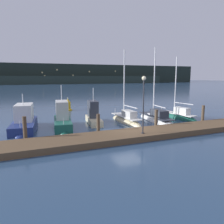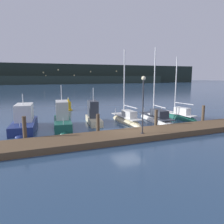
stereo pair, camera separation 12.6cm
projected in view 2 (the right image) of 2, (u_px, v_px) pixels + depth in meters
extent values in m
plane|color=navy|center=(128.00, 132.00, 18.82)|extent=(400.00, 400.00, 0.00)
cube|color=brown|center=(138.00, 134.00, 17.21)|extent=(22.63, 2.80, 0.45)
cylinder|color=#4C3D2D|center=(25.00, 130.00, 15.53)|extent=(0.28, 0.28, 1.97)
cylinder|color=#4C3D2D|center=(98.00, 125.00, 17.59)|extent=(0.28, 0.28, 1.77)
cylinder|color=#4C3D2D|center=(156.00, 120.00, 19.63)|extent=(0.28, 0.28, 1.80)
cylinder|color=#4C3D2D|center=(203.00, 115.00, 21.67)|extent=(0.28, 0.28, 1.92)
ellipsoid|color=navy|center=(25.00, 130.00, 19.63)|extent=(2.82, 6.18, 1.24)
cube|color=navy|center=(24.00, 126.00, 19.57)|extent=(2.58, 5.57, 0.76)
cube|color=silver|center=(24.00, 112.00, 19.96)|extent=(1.74, 2.78, 1.49)
cube|color=black|center=(26.00, 108.00, 21.06)|extent=(1.28, 0.44, 0.66)
cylinder|color=silver|center=(23.00, 99.00, 19.30)|extent=(0.07, 0.07, 0.98)
cylinder|color=silver|center=(20.00, 124.00, 17.07)|extent=(0.04, 0.04, 0.60)
ellipsoid|color=#195647|center=(63.00, 128.00, 20.14)|extent=(2.27, 5.61, 1.28)
cube|color=#195647|center=(63.00, 124.00, 20.07)|extent=(2.08, 5.05, 0.86)
cube|color=silver|center=(62.00, 110.00, 20.39)|extent=(1.38, 2.52, 1.62)
cube|color=black|center=(61.00, 106.00, 21.39)|extent=(0.98, 0.42, 0.72)
cylinder|color=silver|center=(61.00, 93.00, 19.72)|extent=(0.07, 0.07, 1.50)
cylinder|color=silver|center=(63.00, 121.00, 17.77)|extent=(0.04, 0.04, 0.60)
ellipsoid|color=beige|center=(94.00, 123.00, 22.27)|extent=(1.88, 4.66, 0.99)
cube|color=beige|center=(94.00, 121.00, 22.22)|extent=(1.72, 4.19, 0.60)
cube|color=#333842|center=(93.00, 109.00, 22.47)|extent=(1.13, 2.09, 1.68)
cube|color=black|center=(92.00, 105.00, 23.30)|extent=(0.80, 0.41, 0.74)
cylinder|color=silver|center=(93.00, 95.00, 21.88)|extent=(0.07, 0.07, 1.34)
cylinder|color=silver|center=(97.00, 118.00, 20.31)|extent=(0.04, 0.04, 0.60)
ellipsoid|color=beige|center=(126.00, 122.00, 22.97)|extent=(1.53, 5.85, 1.13)
cube|color=silver|center=(126.00, 116.00, 22.88)|extent=(1.29, 4.91, 0.08)
cube|color=silver|center=(129.00, 114.00, 22.19)|extent=(0.87, 1.88, 0.69)
cylinder|color=silver|center=(124.00, 83.00, 22.74)|extent=(0.12, 0.12, 6.86)
cylinder|color=silver|center=(130.00, 107.00, 21.89)|extent=(0.18, 2.71, 0.09)
cylinder|color=silver|center=(115.00, 111.00, 25.24)|extent=(0.04, 0.04, 0.50)
ellipsoid|color=white|center=(155.00, 121.00, 23.73)|extent=(2.46, 6.80, 1.30)
cube|color=#333842|center=(156.00, 116.00, 23.65)|extent=(2.06, 5.71, 0.08)
cube|color=#333842|center=(159.00, 113.00, 22.82)|extent=(1.28, 2.23, 0.74)
cylinder|color=silver|center=(154.00, 82.00, 23.56)|extent=(0.12, 0.12, 7.30)
cylinder|color=silver|center=(159.00, 107.00, 22.73)|extent=(0.36, 2.61, 0.09)
cylinder|color=silver|center=(144.00, 110.00, 26.51)|extent=(0.04, 0.04, 0.50)
ellipsoid|color=#195647|center=(177.00, 118.00, 24.99)|extent=(2.11, 5.68, 1.27)
cube|color=silver|center=(177.00, 114.00, 24.90)|extent=(1.78, 4.77, 0.08)
cube|color=silver|center=(182.00, 111.00, 24.27)|extent=(1.04, 1.87, 0.74)
cylinder|color=silver|center=(176.00, 85.00, 24.76)|extent=(0.12, 0.12, 6.34)
cylinder|color=silver|center=(184.00, 104.00, 23.98)|extent=(0.47, 2.57, 0.09)
cylinder|color=silver|center=(162.00, 109.00, 27.02)|extent=(0.04, 0.04, 0.50)
cylinder|color=gold|center=(69.00, 110.00, 30.81)|extent=(1.10, 1.10, 0.16)
cylinder|color=gold|center=(68.00, 106.00, 30.72)|extent=(0.74, 0.74, 1.03)
cone|color=gold|center=(68.00, 100.00, 30.59)|extent=(0.52, 0.52, 0.50)
sphere|color=#F9EAB7|center=(68.00, 98.00, 30.55)|extent=(0.16, 0.16, 0.16)
cylinder|color=#2D2D33|center=(142.00, 133.00, 16.65)|extent=(0.24, 0.24, 0.06)
cylinder|color=#2D2D33|center=(143.00, 107.00, 16.32)|extent=(0.10, 0.10, 3.97)
sphere|color=#F9EAB7|center=(144.00, 78.00, 15.98)|extent=(0.32, 0.32, 0.32)
cube|color=#1E2823|center=(36.00, 74.00, 140.26)|extent=(240.00, 16.00, 12.62)
cube|color=#26332C|center=(59.00, 80.00, 136.66)|extent=(144.00, 10.00, 4.95)
cube|color=#F4DB8C|center=(101.00, 81.00, 149.15)|extent=(0.80, 0.10, 0.80)
cube|color=#F4DB8C|center=(43.00, 72.00, 134.27)|extent=(0.80, 0.10, 0.80)
cube|color=#F4DB8C|center=(116.00, 71.00, 152.29)|extent=(0.80, 0.10, 0.80)
cube|color=#F4DB8C|center=(74.00, 75.00, 141.66)|extent=(0.80, 0.10, 0.80)
cube|color=#F4DB8C|center=(46.00, 76.00, 135.10)|extent=(0.80, 0.10, 0.80)
cube|color=#F4DB8C|center=(58.00, 70.00, 137.36)|extent=(0.80, 0.10, 0.80)
cube|color=#F4DB8C|center=(91.00, 72.00, 145.36)|extent=(0.80, 0.10, 0.80)
cube|color=#F4DB8C|center=(24.00, 82.00, 131.00)|extent=(0.80, 0.10, 0.80)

